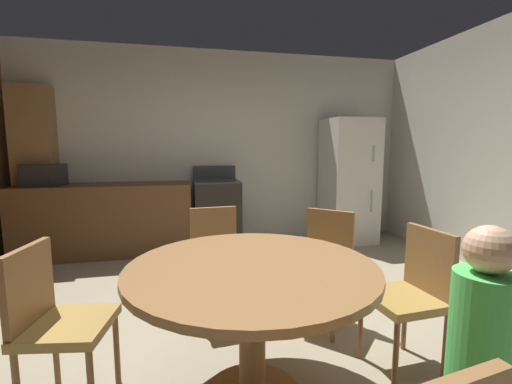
{
  "coord_description": "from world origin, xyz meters",
  "views": [
    {
      "loc": [
        -0.58,
        -2.14,
        1.35
      ],
      "look_at": [
        0.13,
        1.08,
        0.93
      ],
      "focal_mm": 24.0,
      "sensor_mm": 36.0,
      "label": 1
    }
  ],
  "objects_px": {
    "refrigerator": "(349,181)",
    "chair_north": "(216,255)",
    "dining_table": "(252,292)",
    "chair_east": "(412,290)",
    "microwave": "(44,175)",
    "person_child": "(479,363)",
    "oven_range": "(217,214)",
    "chair_northeast": "(324,259)",
    "chair_west": "(55,317)"
  },
  "relations": [
    {
      "from": "oven_range",
      "to": "person_child",
      "type": "xyz_separation_m",
      "value": [
        0.58,
        -3.62,
        0.11
      ]
    },
    {
      "from": "chair_east",
      "to": "person_child",
      "type": "xyz_separation_m",
      "value": [
        -0.31,
        -0.78,
        0.08
      ]
    },
    {
      "from": "dining_table",
      "to": "chair_north",
      "type": "xyz_separation_m",
      "value": [
        -0.08,
        1.0,
        -0.11
      ]
    },
    {
      "from": "microwave",
      "to": "chair_north",
      "type": "height_order",
      "value": "microwave"
    },
    {
      "from": "microwave",
      "to": "chair_northeast",
      "type": "distance_m",
      "value": 3.5
    },
    {
      "from": "dining_table",
      "to": "person_child",
      "type": "relative_size",
      "value": 1.18
    },
    {
      "from": "dining_table",
      "to": "chair_east",
      "type": "bearing_deg",
      "value": 3.81
    },
    {
      "from": "chair_east",
      "to": "dining_table",
      "type": "bearing_deg",
      "value": 0.0
    },
    {
      "from": "refrigerator",
      "to": "chair_west",
      "type": "distance_m",
      "value": 4.06
    },
    {
      "from": "microwave",
      "to": "chair_west",
      "type": "bearing_deg",
      "value": -70.58
    },
    {
      "from": "microwave",
      "to": "dining_table",
      "type": "relative_size",
      "value": 0.34
    },
    {
      "from": "oven_range",
      "to": "chair_west",
      "type": "xyz_separation_m",
      "value": [
        -1.11,
        -2.75,
        0.03
      ]
    },
    {
      "from": "microwave",
      "to": "chair_north",
      "type": "bearing_deg",
      "value": -45.41
    },
    {
      "from": "oven_range",
      "to": "chair_west",
      "type": "bearing_deg",
      "value": -112.03
    },
    {
      "from": "oven_range",
      "to": "chair_north",
      "type": "relative_size",
      "value": 1.26
    },
    {
      "from": "oven_range",
      "to": "dining_table",
      "type": "height_order",
      "value": "oven_range"
    },
    {
      "from": "oven_range",
      "to": "chair_east",
      "type": "distance_m",
      "value": 2.98
    },
    {
      "from": "chair_north",
      "to": "refrigerator",
      "type": "bearing_deg",
      "value": 126.6
    },
    {
      "from": "chair_west",
      "to": "refrigerator",
      "type": "bearing_deg",
      "value": 51.28
    },
    {
      "from": "refrigerator",
      "to": "chair_west",
      "type": "relative_size",
      "value": 2.02
    },
    {
      "from": "chair_west",
      "to": "person_child",
      "type": "xyz_separation_m",
      "value": [
        1.69,
        -0.88,
        0.08
      ]
    },
    {
      "from": "refrigerator",
      "to": "microwave",
      "type": "distance_m",
      "value": 3.99
    },
    {
      "from": "chair_north",
      "to": "oven_range",
      "type": "bearing_deg",
      "value": 169.24
    },
    {
      "from": "oven_range",
      "to": "dining_table",
      "type": "relative_size",
      "value": 0.85
    },
    {
      "from": "refrigerator",
      "to": "chair_north",
      "type": "xyz_separation_m",
      "value": [
        -2.11,
        -1.85,
        -0.38
      ]
    },
    {
      "from": "chair_west",
      "to": "chair_northeast",
      "type": "height_order",
      "value": "same"
    },
    {
      "from": "microwave",
      "to": "chair_east",
      "type": "distance_m",
      "value": 4.14
    },
    {
      "from": "oven_range",
      "to": "chair_northeast",
      "type": "height_order",
      "value": "oven_range"
    },
    {
      "from": "chair_east",
      "to": "chair_north",
      "type": "height_order",
      "value": "same"
    },
    {
      "from": "person_child",
      "to": "microwave",
      "type": "bearing_deg",
      "value": -7.98
    },
    {
      "from": "chair_northeast",
      "to": "chair_west",
      "type": "bearing_deg",
      "value": -27.28
    },
    {
      "from": "refrigerator",
      "to": "chair_north",
      "type": "height_order",
      "value": "refrigerator"
    },
    {
      "from": "chair_north",
      "to": "chair_northeast",
      "type": "bearing_deg",
      "value": 65.13
    },
    {
      "from": "oven_range",
      "to": "chair_east",
      "type": "height_order",
      "value": "oven_range"
    },
    {
      "from": "dining_table",
      "to": "chair_east",
      "type": "distance_m",
      "value": 1.01
    },
    {
      "from": "chair_east",
      "to": "chair_north",
      "type": "relative_size",
      "value": 1.0
    },
    {
      "from": "refrigerator",
      "to": "chair_east",
      "type": "xyz_separation_m",
      "value": [
        -1.02,
        -2.79,
        -0.38
      ]
    },
    {
      "from": "oven_range",
      "to": "refrigerator",
      "type": "height_order",
      "value": "refrigerator"
    },
    {
      "from": "dining_table",
      "to": "chair_east",
      "type": "xyz_separation_m",
      "value": [
        1.01,
        0.07,
        -0.11
      ]
    },
    {
      "from": "dining_table",
      "to": "chair_north",
      "type": "bearing_deg",
      "value": 94.77
    },
    {
      "from": "chair_east",
      "to": "oven_range",
      "type": "bearing_deg",
      "value": -76.45
    },
    {
      "from": "chair_east",
      "to": "chair_west",
      "type": "relative_size",
      "value": 1.0
    },
    {
      "from": "chair_north",
      "to": "chair_west",
      "type": "bearing_deg",
      "value": -52.15
    },
    {
      "from": "microwave",
      "to": "chair_northeast",
      "type": "xyz_separation_m",
      "value": [
        2.67,
        -2.2,
        -0.53
      ]
    },
    {
      "from": "dining_table",
      "to": "chair_north",
      "type": "height_order",
      "value": "chair_north"
    },
    {
      "from": "oven_range",
      "to": "chair_northeast",
      "type": "xyz_separation_m",
      "value": [
        0.6,
        -2.2,
        0.03
      ]
    },
    {
      "from": "dining_table",
      "to": "chair_east",
      "type": "height_order",
      "value": "chair_east"
    },
    {
      "from": "refrigerator",
      "to": "chair_east",
      "type": "distance_m",
      "value": 2.99
    },
    {
      "from": "oven_range",
      "to": "microwave",
      "type": "distance_m",
      "value": 2.15
    },
    {
      "from": "oven_range",
      "to": "person_child",
      "type": "relative_size",
      "value": 1.01
    }
  ]
}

